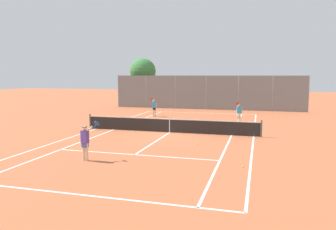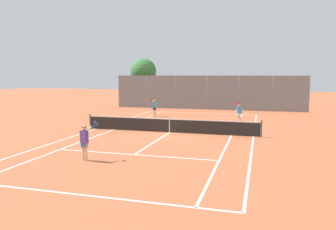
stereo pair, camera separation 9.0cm
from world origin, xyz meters
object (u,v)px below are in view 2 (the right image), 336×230
object	(u,v)px
loose_tennis_ball_0	(197,144)
loose_tennis_ball_1	(162,116)
tennis_net	(169,125)
player_near_side	(85,140)
loose_tennis_ball_3	(242,166)
tree_behind_left	(144,72)
player_far_left	(154,107)
loose_tennis_ball_4	(247,137)
player_far_right	(239,112)
loose_tennis_ball_2	(68,148)

from	to	relation	value
loose_tennis_ball_0	loose_tennis_ball_1	xyz separation A→B (m)	(-5.56, 11.46, 0.00)
tennis_net	player_near_side	distance (m)	8.21
loose_tennis_ball_3	tree_behind_left	bearing A→B (deg)	118.42
player_near_side	player_far_left	bearing A→B (deg)	96.87
player_far_left	tree_behind_left	xyz separation A→B (m)	(-4.60, 9.76, 3.29)
loose_tennis_ball_1	loose_tennis_ball_4	size ratio (longest dim) A/B	1.00
loose_tennis_ball_4	player_far_left	bearing A→B (deg)	136.01
loose_tennis_ball_0	loose_tennis_ball_4	distance (m)	3.70
tennis_net	player_far_left	world-z (taller)	player_far_left
player_far_left	loose_tennis_ball_3	bearing A→B (deg)	-59.61
player_far_left	loose_tennis_ball_0	distance (m)	12.72
player_near_side	player_far_right	world-z (taller)	same
loose_tennis_ball_1	tree_behind_left	distance (m)	11.52
loose_tennis_ball_4	tree_behind_left	bearing A→B (deg)	126.26
loose_tennis_ball_2	tree_behind_left	world-z (taller)	tree_behind_left
player_near_side	loose_tennis_ball_3	distance (m)	7.05
loose_tennis_ball_2	tree_behind_left	size ratio (longest dim) A/B	0.01
loose_tennis_ball_4	loose_tennis_ball_0	bearing A→B (deg)	-134.76
loose_tennis_ball_0	tree_behind_left	world-z (taller)	tree_behind_left
player_near_side	loose_tennis_ball_1	bearing A→B (deg)	94.61
player_far_left	loose_tennis_ball_4	bearing A→B (deg)	-43.99
loose_tennis_ball_3	player_far_right	bearing A→B (deg)	94.31
player_near_side	player_far_right	bearing A→B (deg)	66.25
loose_tennis_ball_0	tree_behind_left	size ratio (longest dim) A/B	0.01
loose_tennis_ball_3	loose_tennis_ball_4	bearing A→B (deg)	90.81
tennis_net	loose_tennis_ball_3	xyz separation A→B (m)	(5.19, -7.18, -0.48)
player_near_side	loose_tennis_ball_3	bearing A→B (deg)	6.84
loose_tennis_ball_0	loose_tennis_ball_2	xyz separation A→B (m)	(-6.39, -2.95, 0.00)
player_near_side	tennis_net	bearing A→B (deg)	77.64
loose_tennis_ball_3	player_far_left	bearing A→B (deg)	120.39
player_far_right	loose_tennis_ball_0	size ratio (longest dim) A/B	26.88
player_far_right	loose_tennis_ball_3	distance (m)	12.82
tennis_net	player_near_side	world-z (taller)	player_near_side
player_far_left	loose_tennis_ball_4	xyz separation A→B (m)	(8.77, -8.46, -0.89)
tennis_net	player_far_left	distance (m)	8.76
loose_tennis_ball_1	loose_tennis_ball_4	world-z (taller)	same
player_far_right	loose_tennis_ball_4	distance (m)	6.23
tree_behind_left	loose_tennis_ball_3	bearing A→B (deg)	-61.58
player_far_right	loose_tennis_ball_1	bearing A→B (deg)	159.48
tennis_net	loose_tennis_ball_2	world-z (taller)	tennis_net
player_far_right	loose_tennis_ball_4	size ratio (longest dim) A/B	26.88
tennis_net	loose_tennis_ball_2	xyz separation A→B (m)	(-3.90, -6.10, -0.48)
player_near_side	loose_tennis_ball_2	xyz separation A→B (m)	(-2.14, 1.91, -0.89)
tree_behind_left	loose_tennis_ball_4	bearing A→B (deg)	-53.74
player_far_left	tree_behind_left	world-z (taller)	tree_behind_left
player_far_right	player_far_left	bearing A→B (deg)	163.39
player_near_side	tree_behind_left	distance (m)	26.73
tennis_net	loose_tennis_ball_0	distance (m)	4.04
loose_tennis_ball_0	loose_tennis_ball_4	xyz separation A→B (m)	(2.60, 2.62, 0.00)
tennis_net	player_near_side	xyz separation A→B (m)	(-1.75, -8.01, 0.42)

